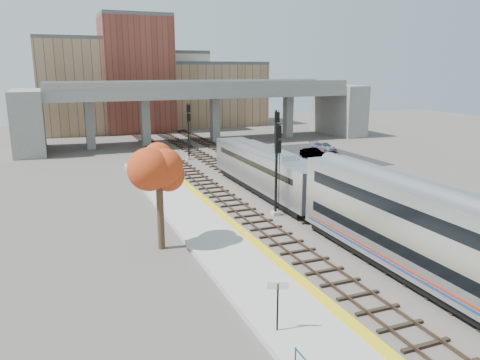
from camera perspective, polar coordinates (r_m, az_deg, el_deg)
name	(u,v)px	position (r m, az deg, el deg)	size (l,w,h in m)	color
ground	(333,241)	(32.51, 11.24, -7.27)	(160.00, 160.00, 0.00)	#47423D
platform	(233,254)	(29.33, -0.87, -8.98)	(4.50, 60.00, 0.35)	#9E9E99
yellow_strip	(261,247)	(29.94, 2.56, -8.13)	(0.70, 60.00, 0.01)	yellow
tracks	(267,194)	(43.32, 3.31, -1.66)	(10.70, 95.00, 0.25)	black
overpass	(202,105)	(73.84, -4.64, 9.12)	(54.00, 12.00, 9.50)	slate
buildings_far	(150,87)	(93.73, -10.87, 11.12)	(43.00, 21.00, 20.60)	#A57D60
parking_lot	(307,156)	(62.67, 8.13, 2.91)	(14.00, 18.00, 0.04)	black
locomotive	(266,169)	(43.26, 3.15, 1.32)	(3.02, 19.05, 4.10)	#A8AAB2
coach	(462,250)	(25.33, 25.48, -7.70)	(3.03, 25.00, 5.00)	#A8AAB2
signal_mast_near	(277,170)	(36.37, 4.48, 1.20)	(0.60, 0.64, 7.29)	#9E9E99
signal_mast_mid	(276,148)	(45.63, 4.38, 3.87)	(0.60, 0.64, 7.47)	#9E9E99
signal_mast_far	(189,132)	(59.59, -6.30, 5.84)	(0.60, 0.64, 7.09)	#9E9E99
station_sign	(278,296)	(20.49, 4.63, -13.88)	(0.84, 0.41, 2.27)	black
tree	(159,171)	(29.53, -9.89, 1.07)	(3.60, 3.60, 6.92)	#382619
car_a	(285,157)	(58.20, 5.45, 2.78)	(1.38, 3.42, 1.17)	#99999E
car_b	(313,154)	(60.58, 8.92, 3.19)	(1.42, 4.07, 1.34)	#99999E
car_c	(323,147)	(66.42, 10.13, 4.00)	(1.76, 4.33, 1.26)	#99999E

